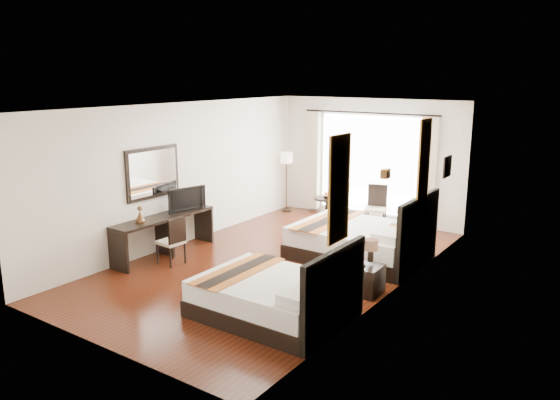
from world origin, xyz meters
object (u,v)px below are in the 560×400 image
Objects in this scene: nightstand at (368,280)px; table_lamp at (371,246)px; vase at (362,262)px; window_chair at (376,216)px; console_desk at (165,235)px; desk_chair at (172,250)px; bed_near at (276,296)px; side_table at (326,211)px; television at (185,199)px; fruit_bowl at (328,196)px; bed_far at (362,241)px; floor_lamp at (287,162)px.

table_lamp is at bearing 101.32° from nightstand.
vase is (-0.01, -0.27, -0.18)m from table_lamp.
window_chair is at bearing 113.61° from table_lamp.
desk_chair reaches higher than console_desk.
console_desk reaches higher than nightstand.
side_table is (-1.79, 4.51, 0.02)m from bed_near.
nightstand is at bearing -50.58° from side_table.
console_desk is (-3.97, -0.47, 0.15)m from nightstand.
vase is 0.15× the size of desk_chair.
television reaches higher than fruit_bowl.
console_desk is 3.83m from fruit_bowl.
bed_far is 1.64m from table_lamp.
bed_near is 2.12× the size of window_chair.
side_table is at bearing 127.53° from vase.
table_lamp is 3.63m from window_chair.
nightstand is 2.10× the size of fruit_bowl.
table_lamp reaches higher than side_table.
table_lamp is at bearing -50.19° from fruit_bowl.
nightstand is 0.52m from table_lamp.
side_table is at bearing 136.53° from bed_far.
side_table is at bearing -101.11° from desk_chair.
bed_near reaches higher than window_chair.
bed_near is at bearing -68.35° from side_table.
side_table is 2.85× the size of fruit_bowl.
window_chair reaches higher than desk_chair.
fruit_bowl is at bearing 36.25° from side_table.
television is (-3.93, -0.01, 0.25)m from table_lamp.
table_lamp reaches higher than fruit_bowl.
bed_near is 4.93m from window_chair.
bed_near is at bearing -117.41° from vase.
console_desk is 2.27× the size of window_chair.
console_desk is at bearing 162.85° from bed_near.
fruit_bowl is (1.01, 3.80, 0.40)m from desk_chair.
floor_lamp is 1.70m from fruit_bowl.
bed_near reaches higher than fruit_bowl.
bed_near reaches higher than console_desk.
nightstand is at bearing -50.87° from fruit_bowl.
console_desk is 4.61m from window_chair.
television is 4.20m from window_chair.
desk_chair is 0.59× the size of floor_lamp.
desk_chair is at bearing -83.66° from floor_lamp.
floor_lamp reaches higher than table_lamp.
window_chair reaches higher than nightstand.
desk_chair is (0.48, -0.28, -0.11)m from console_desk.
fruit_bowl is (0.02, 0.01, 0.35)m from side_table.
bed_far is 2.38× the size of window_chair.
nightstand is at bearing 64.30° from bed_near.
vase is at bearing -52.47° from side_table.
bed_near is 2.88m from desk_chair.
floor_lamp is 1.84m from side_table.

